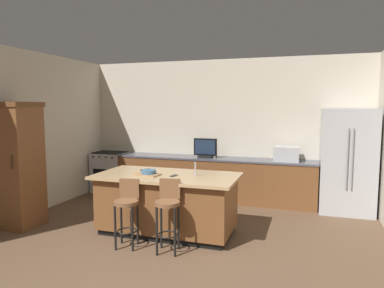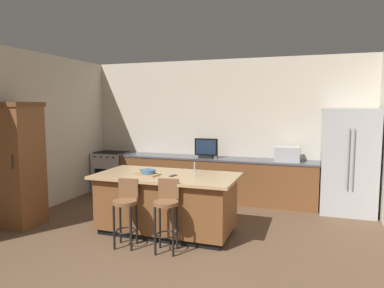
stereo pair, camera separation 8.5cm
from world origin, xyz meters
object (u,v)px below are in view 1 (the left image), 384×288
(bar_stool_left, at_px, (127,207))
(cutting_board, at_px, (147,175))
(bar_stool_right, at_px, (168,209))
(cell_phone, at_px, (174,176))
(kitchen_island, at_px, (167,203))
(cabinet_tower, at_px, (19,163))
(tv_monitor, at_px, (205,149))
(range_oven, at_px, (110,172))
(fruit_bowl, at_px, (149,172))
(refrigerator, at_px, (347,161))
(tv_remote, at_px, (145,170))
(microwave, at_px, (287,154))

(bar_stool_left, relative_size, cutting_board, 2.48)
(bar_stool_right, distance_m, cell_phone, 0.72)
(kitchen_island, relative_size, cabinet_tower, 1.08)
(cabinet_tower, xyz_separation_m, tv_monitor, (2.45, 2.54, 0.03))
(kitchen_island, height_order, range_oven, same)
(tv_monitor, relative_size, bar_stool_left, 0.52)
(cabinet_tower, bearing_deg, fruit_bowl, 10.18)
(range_oven, height_order, bar_stool_left, bar_stool_left)
(refrigerator, xyz_separation_m, bar_stool_left, (-3.11, -2.72, -0.40))
(range_oven, bearing_deg, bar_stool_left, -54.81)
(tv_monitor, distance_m, cell_phone, 2.12)
(fruit_bowl, distance_m, tv_remote, 0.40)
(refrigerator, distance_m, tv_monitor, 2.75)
(kitchen_island, distance_m, refrigerator, 3.48)
(tv_monitor, bearing_deg, cell_phone, -87.20)
(microwave, bearing_deg, bar_stool_left, -125.79)
(bar_stool_right, distance_m, cutting_board, 0.85)
(fruit_bowl, bearing_deg, tv_remote, 123.57)
(refrigerator, height_order, cell_phone, refrigerator)
(bar_stool_right, height_order, cell_phone, bar_stool_right)
(cabinet_tower, xyz_separation_m, bar_stool_right, (2.70, -0.19, -0.47))
(tv_monitor, xyz_separation_m, cutting_board, (-0.31, -2.19, -0.16))
(bar_stool_left, bearing_deg, cutting_board, 74.57)
(microwave, xyz_separation_m, tv_monitor, (-1.65, -0.05, 0.04))
(fruit_bowl, relative_size, cell_phone, 1.52)
(range_oven, relative_size, fruit_bowl, 4.06)
(cell_phone, bearing_deg, tv_monitor, 101.44)
(tv_remote, bearing_deg, microwave, 69.83)
(range_oven, xyz_separation_m, tv_monitor, (2.33, -0.05, 0.63))
(tv_remote, bearing_deg, range_oven, 163.28)
(bar_stool_left, relative_size, tv_remote, 5.60)
(tv_remote, distance_m, cutting_board, 0.43)
(kitchen_island, xyz_separation_m, fruit_bowl, (-0.26, -0.11, 0.49))
(cell_phone, bearing_deg, tv_remote, 163.24)
(cutting_board, bearing_deg, tv_monitor, 81.99)
(kitchen_island, distance_m, microwave, 2.75)
(bar_stool_left, bearing_deg, kitchen_island, 54.82)
(microwave, height_order, tv_monitor, tv_monitor)
(tv_remote, bearing_deg, kitchen_island, 3.77)
(tv_monitor, height_order, fruit_bowl, tv_monitor)
(bar_stool_right, bearing_deg, microwave, 54.10)
(kitchen_island, distance_m, tv_remote, 0.71)
(tv_monitor, height_order, bar_stool_right, tv_monitor)
(refrigerator, relative_size, microwave, 4.05)
(tv_monitor, relative_size, cutting_board, 1.29)
(bar_stool_right, distance_m, tv_remote, 1.24)
(range_oven, bearing_deg, cabinet_tower, -92.61)
(bar_stool_left, height_order, bar_stool_right, bar_stool_right)
(refrigerator, bearing_deg, range_oven, 179.21)
(range_oven, height_order, fruit_bowl, fruit_bowl)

